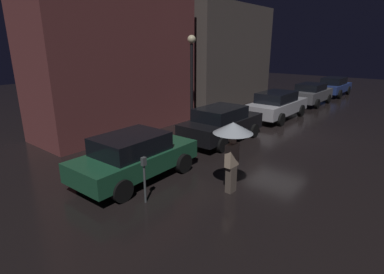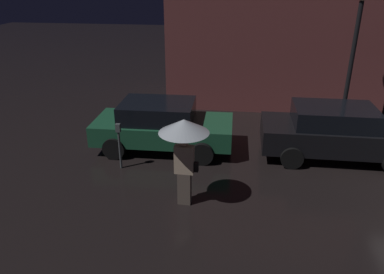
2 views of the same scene
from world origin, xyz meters
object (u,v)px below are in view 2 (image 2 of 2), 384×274
at_px(parked_car_green, 162,125).
at_px(parking_meter, 119,141).
at_px(pedestrian_with_umbrella, 184,137).
at_px(street_lamp_near, 355,39).
at_px(parked_car_black, 336,132).

bearing_deg(parked_car_green, parking_meter, -122.71).
distance_m(pedestrian_with_umbrella, parking_meter, 2.55).
height_order(pedestrian_with_umbrella, street_lamp_near, street_lamp_near).
relative_size(parked_car_green, parked_car_black, 0.97).
height_order(parked_car_green, street_lamp_near, street_lamp_near).
distance_m(parked_car_green, parked_car_black, 4.94).
height_order(parked_car_black, parking_meter, parked_car_black).
bearing_deg(street_lamp_near, parked_car_black, -107.19).
relative_size(pedestrian_with_umbrella, street_lamp_near, 0.46).
bearing_deg(parked_car_green, parked_car_black, -0.29).
relative_size(parked_car_green, parking_meter, 3.17).
bearing_deg(parked_car_green, street_lamp_near, 21.22).
bearing_deg(parked_car_black, parking_meter, -165.87).
bearing_deg(street_lamp_near, parked_car_green, -157.33).
xyz_separation_m(parked_car_black, street_lamp_near, (0.70, 2.26, 2.19)).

